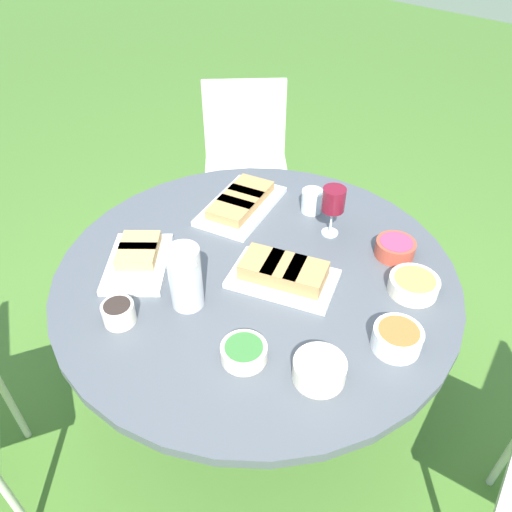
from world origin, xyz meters
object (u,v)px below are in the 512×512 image
(wine_glass, at_px, (333,201))
(chair_near_right, at_px, (246,154))
(dining_table, at_px, (256,291))
(water_pitcher, at_px, (185,277))

(wine_glass, bearing_deg, chair_near_right, 150.11)
(dining_table, distance_m, chair_near_right, 1.20)
(chair_near_right, distance_m, wine_glass, 1.10)
(dining_table, xyz_separation_m, chair_near_right, (-0.84, 0.84, -0.13))
(dining_table, distance_m, water_pitcher, 0.32)
(water_pitcher, bearing_deg, chair_near_right, 125.77)
(wine_glass, bearing_deg, dining_table, -101.09)
(chair_near_right, bearing_deg, water_pitcher, -54.23)
(chair_near_right, bearing_deg, wine_glass, -29.89)
(chair_near_right, xyz_separation_m, water_pitcher, (0.79, -1.09, 0.33))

